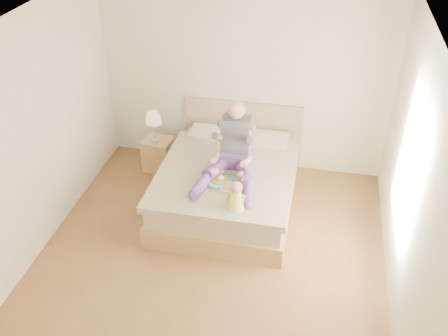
% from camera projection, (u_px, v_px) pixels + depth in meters
% --- Properties ---
extents(room, '(4.02, 4.22, 2.71)m').
position_uv_depth(room, '(217.00, 147.00, 5.02)').
color(room, brown).
rests_on(room, ground).
extents(bed, '(1.70, 2.18, 1.00)m').
position_uv_depth(bed, '(229.00, 182.00, 6.58)').
color(bed, '#9E7D4A').
rests_on(bed, ground).
extents(nightstand, '(0.44, 0.40, 0.49)m').
position_uv_depth(nightstand, '(159.00, 154.00, 7.27)').
color(nightstand, '#9E7D4A').
rests_on(nightstand, ground).
extents(lamp, '(0.22, 0.22, 0.46)m').
position_uv_depth(lamp, '(154.00, 119.00, 6.91)').
color(lamp, '#B4B6BB').
rests_on(lamp, nightstand).
extents(adult, '(0.76, 1.08, 0.90)m').
position_uv_depth(adult, '(233.00, 152.00, 6.14)').
color(adult, '#5E3688').
rests_on(adult, bed).
extents(tray, '(0.55, 0.46, 0.14)m').
position_uv_depth(tray, '(228.00, 182.00, 6.01)').
color(tray, '#B4B6BB').
rests_on(tray, bed).
extents(baby, '(0.23, 0.32, 0.35)m').
position_uv_depth(baby, '(236.00, 197.00, 5.58)').
color(baby, '#FFFA50').
rests_on(baby, bed).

